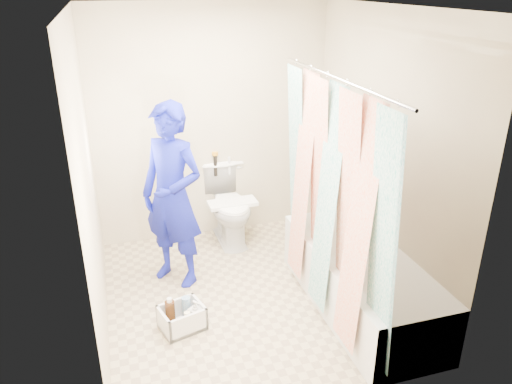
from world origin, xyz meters
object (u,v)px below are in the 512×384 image
object	(u,v)px
cleaning_caddy	(183,318)
toilet	(229,204)
plumber	(173,197)
bathtub	(360,280)

from	to	relation	value
cleaning_caddy	toilet	bearing A→B (deg)	46.07
plumber	cleaning_caddy	xyz separation A→B (m)	(-0.07, -0.73, -0.74)
bathtub	toilet	world-z (taller)	toilet
plumber	bathtub	bearing A→B (deg)	12.12
plumber	cleaning_caddy	bearing A→B (deg)	-50.84
toilet	bathtub	bearing A→B (deg)	-64.40
toilet	plumber	bearing A→B (deg)	-137.78
cleaning_caddy	plumber	bearing A→B (deg)	69.01
plumber	cleaning_caddy	size ratio (longest dim) A/B	4.25
bathtub	cleaning_caddy	bearing A→B (deg)	174.13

